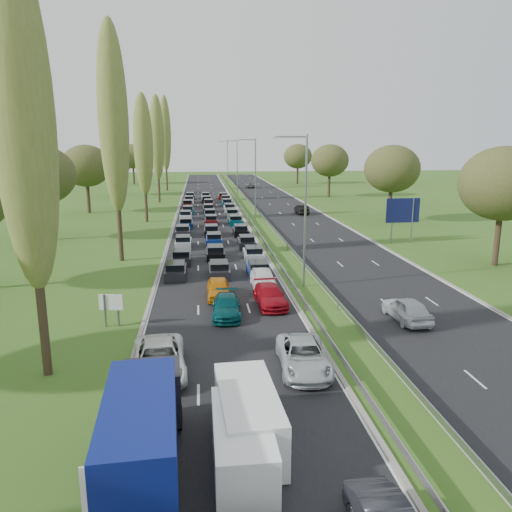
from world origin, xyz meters
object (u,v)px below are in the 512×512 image
info_sign (111,306)px  direction_sign (403,212)px  near_car_2 (159,359)px  white_van_rear (242,442)px  white_van_front (247,414)px  blue_lorry (144,431)px

info_sign → direction_sign: (28.80, 23.89, 2.20)m
near_car_2 → direction_sign: size_ratio=1.08×
white_van_rear → near_car_2: bearing=113.7°
white_van_front → white_van_rear: bearing=-105.2°
near_car_2 → white_van_front: (3.85, -6.20, 0.32)m
white_van_rear → info_sign: (-6.94, 14.97, 0.33)m
white_van_rear → info_sign: info_sign is taller
near_car_2 → white_van_rear: bearing=-71.0°
blue_lorry → direction_sign: size_ratio=1.58×
near_car_2 → direction_sign: (25.33, 30.95, 2.77)m
white_van_front → near_car_2: bearing=119.1°
near_car_2 → direction_sign: direction_sign is taller
white_van_front → direction_sign: (21.49, 37.15, 2.45)m
near_car_2 → direction_sign: bearing=46.0°
blue_lorry → white_van_rear: (3.32, 0.19, -0.77)m
near_car_2 → info_sign: size_ratio=2.67×
white_van_front → info_sign: bearing=116.1°
white_van_front → white_van_rear: (-0.37, -1.70, -0.07)m
info_sign → direction_sign: size_ratio=0.40×
white_van_front → direction_sign: direction_sign is taller
white_van_front → direction_sign: bearing=57.2°
blue_lorry → info_sign: (-3.62, 15.16, -0.45)m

